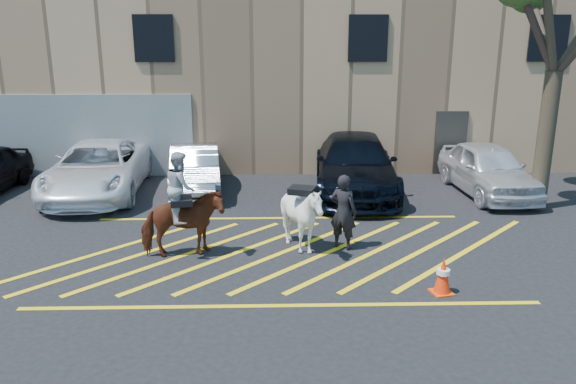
{
  "coord_description": "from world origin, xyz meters",
  "views": [
    {
      "loc": [
        -0.12,
        -12.03,
        4.79
      ],
      "look_at": [
        0.2,
        0.2,
        1.3
      ],
      "focal_mm": 35.0,
      "sensor_mm": 36.0,
      "label": 1
    }
  ],
  "objects_px": {
    "car_white_pickup": "(98,169)",
    "car_white_suv": "(488,169)",
    "mounted_bay": "(182,215)",
    "traffic_cone": "(443,275)",
    "car_blue_suv": "(355,165)",
    "handler": "(343,212)",
    "car_silver_sedan": "(195,169)",
    "saddled_white": "(302,217)"
  },
  "relations": [
    {
      "from": "car_silver_sedan",
      "to": "handler",
      "type": "relative_size",
      "value": 2.41
    },
    {
      "from": "handler",
      "to": "mounted_bay",
      "type": "relative_size",
      "value": 0.74
    },
    {
      "from": "car_blue_suv",
      "to": "mounted_bay",
      "type": "distance_m",
      "value": 6.86
    },
    {
      "from": "handler",
      "to": "traffic_cone",
      "type": "distance_m",
      "value": 2.91
    },
    {
      "from": "car_blue_suv",
      "to": "car_white_suv",
      "type": "distance_m",
      "value": 4.03
    },
    {
      "from": "car_white_pickup",
      "to": "traffic_cone",
      "type": "distance_m",
      "value": 11.11
    },
    {
      "from": "car_silver_sedan",
      "to": "car_blue_suv",
      "type": "distance_m",
      "value": 4.98
    },
    {
      "from": "car_white_pickup",
      "to": "car_blue_suv",
      "type": "xyz_separation_m",
      "value": [
        7.88,
        0.06,
        0.07
      ]
    },
    {
      "from": "car_silver_sedan",
      "to": "car_blue_suv",
      "type": "bearing_deg",
      "value": -10.24
    },
    {
      "from": "car_blue_suv",
      "to": "handler",
      "type": "xyz_separation_m",
      "value": [
        -0.94,
        -4.77,
        0.02
      ]
    },
    {
      "from": "car_blue_suv",
      "to": "traffic_cone",
      "type": "distance_m",
      "value": 7.18
    },
    {
      "from": "mounted_bay",
      "to": "saddled_white",
      "type": "bearing_deg",
      "value": 5.99
    },
    {
      "from": "car_silver_sedan",
      "to": "car_blue_suv",
      "type": "relative_size",
      "value": 0.72
    },
    {
      "from": "car_white_suv",
      "to": "saddled_white",
      "type": "xyz_separation_m",
      "value": [
        -5.91,
        -4.56,
        0.03
      ]
    },
    {
      "from": "car_white_suv",
      "to": "saddled_white",
      "type": "distance_m",
      "value": 7.46
    },
    {
      "from": "car_white_pickup",
      "to": "traffic_cone",
      "type": "xyz_separation_m",
      "value": [
        8.55,
        -7.07,
        -0.42
      ]
    },
    {
      "from": "car_silver_sedan",
      "to": "mounted_bay",
      "type": "bearing_deg",
      "value": -92.71
    },
    {
      "from": "mounted_bay",
      "to": "car_white_suv",
      "type": "bearing_deg",
      "value": 29.53
    },
    {
      "from": "handler",
      "to": "traffic_cone",
      "type": "bearing_deg",
      "value": 154.16
    },
    {
      "from": "car_white_pickup",
      "to": "car_white_suv",
      "type": "distance_m",
      "value": 11.9
    },
    {
      "from": "car_blue_suv",
      "to": "handler",
      "type": "height_order",
      "value": "handler"
    },
    {
      "from": "car_white_pickup",
      "to": "saddled_white",
      "type": "bearing_deg",
      "value": -42.66
    },
    {
      "from": "mounted_bay",
      "to": "saddled_white",
      "type": "xyz_separation_m",
      "value": [
        2.63,
        0.28,
        -0.15
      ]
    },
    {
      "from": "saddled_white",
      "to": "traffic_cone",
      "type": "relative_size",
      "value": 2.43
    },
    {
      "from": "car_blue_suv",
      "to": "mounted_bay",
      "type": "bearing_deg",
      "value": -126.87
    },
    {
      "from": "car_silver_sedan",
      "to": "mounted_bay",
      "type": "height_order",
      "value": "mounted_bay"
    },
    {
      "from": "handler",
      "to": "mounted_bay",
      "type": "xyz_separation_m",
      "value": [
        -3.58,
        -0.4,
        0.08
      ]
    },
    {
      "from": "traffic_cone",
      "to": "car_white_suv",
      "type": "bearing_deg",
      "value": 63.83
    },
    {
      "from": "traffic_cone",
      "to": "car_white_pickup",
      "type": "bearing_deg",
      "value": 140.41
    },
    {
      "from": "car_silver_sedan",
      "to": "car_white_suv",
      "type": "xyz_separation_m",
      "value": [
        8.99,
        -0.56,
        0.08
      ]
    },
    {
      "from": "car_white_suv",
      "to": "traffic_cone",
      "type": "bearing_deg",
      "value": -119.71
    },
    {
      "from": "car_white_suv",
      "to": "mounted_bay",
      "type": "relative_size",
      "value": 1.92
    },
    {
      "from": "saddled_white",
      "to": "car_white_pickup",
      "type": "bearing_deg",
      "value": 141.15
    },
    {
      "from": "handler",
      "to": "mounted_bay",
      "type": "height_order",
      "value": "mounted_bay"
    },
    {
      "from": "car_white_suv",
      "to": "traffic_cone",
      "type": "height_order",
      "value": "car_white_suv"
    },
    {
      "from": "car_white_suv",
      "to": "saddled_white",
      "type": "bearing_deg",
      "value": -145.87
    },
    {
      "from": "saddled_white",
      "to": "traffic_cone",
      "type": "height_order",
      "value": "saddled_white"
    },
    {
      "from": "car_blue_suv",
      "to": "saddled_white",
      "type": "relative_size",
      "value": 3.32
    },
    {
      "from": "car_silver_sedan",
      "to": "traffic_cone",
      "type": "xyz_separation_m",
      "value": [
        5.65,
        -7.37,
        -0.33
      ]
    },
    {
      "from": "car_white_pickup",
      "to": "car_white_suv",
      "type": "relative_size",
      "value": 1.24
    },
    {
      "from": "car_white_pickup",
      "to": "car_blue_suv",
      "type": "relative_size",
      "value": 0.96
    },
    {
      "from": "car_blue_suv",
      "to": "handler",
      "type": "distance_m",
      "value": 4.86
    }
  ]
}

